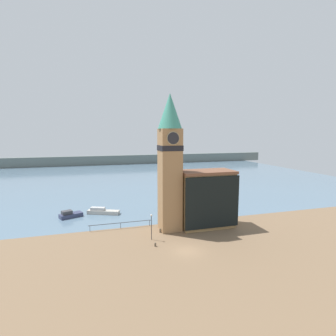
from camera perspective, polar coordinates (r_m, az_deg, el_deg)
The scene contains 11 objects.
ground_plane at distance 40.14m, azimuth 4.18°, elevation -17.57°, with size 160.00×160.00×0.00m, color brown.
water at distance 108.32m, azimuth -9.29°, elevation -1.61°, with size 160.00×120.00×0.00m.
far_shoreline at distance 147.48m, azimuth -11.23°, elevation 1.74°, with size 180.00×3.00×5.00m.
pier_railing at distance 48.88m, azimuth -10.29°, elevation -11.77°, with size 11.22×0.08×1.09m.
clock_tower at distance 45.15m, azimuth 0.42°, elevation 1.96°, with size 4.10×4.10×23.74m.
pier_building at distance 48.54m, azimuth 8.37°, elevation -6.62°, with size 10.02×5.56×10.38m.
boat_near at distance 58.20m, azimuth -14.10°, elevation -9.15°, with size 6.88×4.09×1.40m.
boat_far at distance 57.82m, azimuth -20.54°, elevation -9.49°, with size 4.83×3.52×1.51m.
mooring_bollard_near at distance 46.54m, azimuth -1.72°, elevation -13.40°, with size 0.30×0.30×0.71m.
mooring_bollard_far at distance 41.38m, azimuth -2.79°, elevation -16.26°, with size 0.30×0.30×0.61m.
lamp_post at distance 42.81m, azimuth -3.63°, elevation -11.69°, with size 0.32×0.32×4.23m.
Camera 1 is at (-12.86, -34.00, 17.01)m, focal length 28.00 mm.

